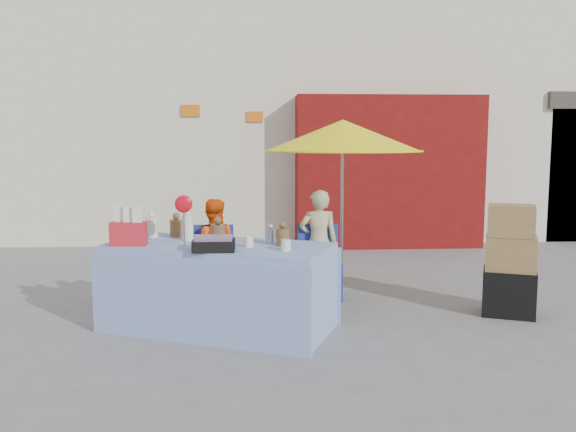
{
  "coord_description": "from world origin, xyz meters",
  "views": [
    {
      "loc": [
        -0.17,
        -6.17,
        1.85
      ],
      "look_at": [
        0.24,
        0.6,
        1.0
      ],
      "focal_mm": 38.0,
      "sensor_mm": 36.0,
      "label": 1
    }
  ],
  "objects": [
    {
      "name": "vendor_orange",
      "position": [
        -0.63,
        0.94,
        0.58
      ],
      "size": [
        0.57,
        0.44,
        1.17
      ],
      "primitive_type": "imported",
      "rotation": [
        0.0,
        0.0,
        3.15
      ],
      "color": "#FF550D",
      "rests_on": "ground"
    },
    {
      "name": "backdrop",
      "position": [
        0.52,
        7.52,
        3.1
      ],
      "size": [
        14.0,
        8.0,
        7.8
      ],
      "color": "silver",
      "rests_on": "ground"
    },
    {
      "name": "market_table",
      "position": [
        -0.5,
        -0.32,
        0.43
      ],
      "size": [
        2.42,
        1.78,
        1.33
      ],
      "rotation": [
        0.0,
        0.0,
        -0.39
      ],
      "color": "#7F94CB",
      "rests_on": "ground"
    },
    {
      "name": "umbrella",
      "position": [
        0.92,
        1.09,
        1.89
      ],
      "size": [
        1.9,
        1.9,
        2.09
      ],
      "color": "gray",
      "rests_on": "ground"
    },
    {
      "name": "box_stack",
      "position": [
        2.55,
        -0.02,
        0.54
      ],
      "size": [
        0.66,
        0.6,
        1.18
      ],
      "rotation": [
        0.0,
        0.0,
        -0.39
      ],
      "color": "black",
      "rests_on": "ground"
    },
    {
      "name": "tarp_bundle",
      "position": [
        -1.36,
        -0.02,
        0.15
      ],
      "size": [
        0.79,
        0.69,
        0.3
      ],
      "primitive_type": "ellipsoid",
      "rotation": [
        0.0,
        0.0,
        -0.26
      ],
      "color": "yellow",
      "rests_on": "ground"
    },
    {
      "name": "chair_right",
      "position": [
        0.62,
        0.81,
        0.26
      ],
      "size": [
        0.48,
        0.47,
        0.85
      ],
      "rotation": [
        0.0,
        0.0,
        0.01
      ],
      "color": "navy",
      "rests_on": "ground"
    },
    {
      "name": "vendor_beige",
      "position": [
        0.62,
        0.94,
        0.63
      ],
      "size": [
        0.46,
        0.31,
        1.27
      ],
      "primitive_type": "imported",
      "rotation": [
        0.0,
        0.0,
        3.15
      ],
      "color": "#BDB386",
      "rests_on": "ground"
    },
    {
      "name": "ground",
      "position": [
        0.0,
        0.0,
        0.0
      ],
      "size": [
        80.0,
        80.0,
        0.0
      ],
      "primitive_type": "plane",
      "color": "slate",
      "rests_on": "ground"
    },
    {
      "name": "chair_left",
      "position": [
        -0.63,
        0.81,
        0.26
      ],
      "size": [
        0.48,
        0.47,
        0.85
      ],
      "rotation": [
        0.0,
        0.0,
        0.01
      ],
      "color": "navy",
      "rests_on": "ground"
    }
  ]
}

